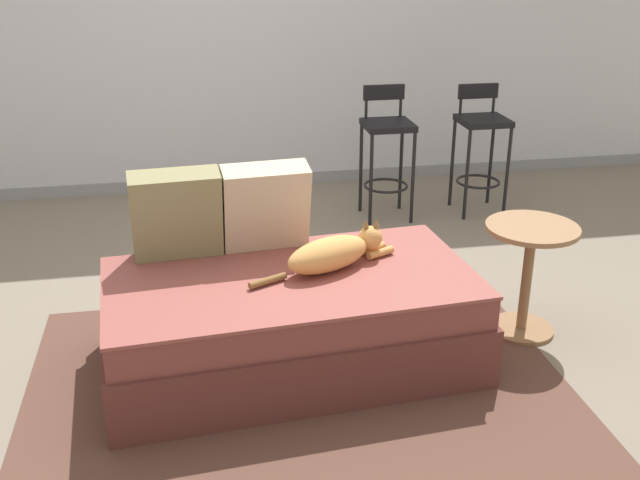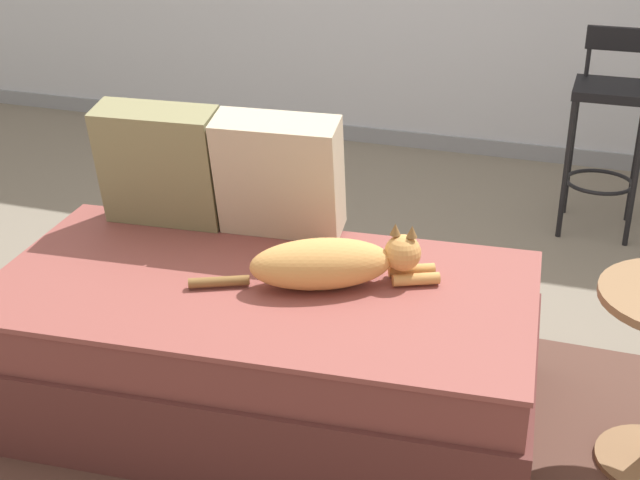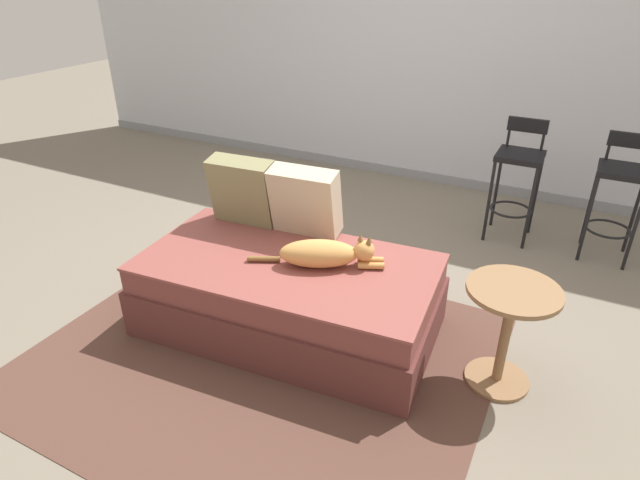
% 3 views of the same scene
% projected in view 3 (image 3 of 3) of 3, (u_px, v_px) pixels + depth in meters
% --- Properties ---
extents(ground_plane, '(16.00, 16.00, 0.00)m').
position_uv_depth(ground_plane, '(321.00, 292.00, 3.45)').
color(ground_plane, slate).
rests_on(ground_plane, ground).
extents(wall_back_panel, '(8.00, 0.10, 2.60)m').
position_uv_depth(wall_back_panel, '(440.00, 37.00, 4.60)').
color(wall_back_panel, silver).
rests_on(wall_back_panel, ground).
extents(wall_baseboard_trim, '(8.00, 0.02, 0.09)m').
position_uv_depth(wall_baseboard_trim, '(425.00, 176.00, 5.15)').
color(wall_baseboard_trim, gray).
rests_on(wall_baseboard_trim, ground).
extents(area_rug, '(2.34, 1.98, 0.01)m').
position_uv_depth(area_rug, '(262.00, 356.00, 2.90)').
color(area_rug, brown).
rests_on(area_rug, ground).
extents(couch, '(1.71, 1.00, 0.44)m').
position_uv_depth(couch, '(288.00, 294.00, 3.03)').
color(couch, brown).
rests_on(couch, ground).
extents(throw_pillow_corner, '(0.42, 0.24, 0.42)m').
position_uv_depth(throw_pillow_corner, '(244.00, 191.00, 3.26)').
color(throw_pillow_corner, '#847F56').
rests_on(throw_pillow_corner, couch).
extents(throw_pillow_middle, '(0.42, 0.25, 0.42)m').
position_uv_depth(throw_pillow_middle, '(305.00, 201.00, 3.12)').
color(throw_pillow_middle, beige).
rests_on(throw_pillow_middle, couch).
extents(cat, '(0.71, 0.36, 0.19)m').
position_uv_depth(cat, '(324.00, 253.00, 2.85)').
color(cat, tan).
rests_on(cat, couch).
extents(bar_stool_near_window, '(0.32, 0.32, 0.89)m').
position_uv_depth(bar_stool_near_window, '(518.00, 171.00, 3.91)').
color(bar_stool_near_window, black).
rests_on(bar_stool_near_window, ground).
extents(bar_stool_by_doorway, '(0.32, 0.32, 0.88)m').
position_uv_depth(bar_stool_by_doorway, '(619.00, 188.00, 3.64)').
color(bar_stool_by_doorway, black).
rests_on(bar_stool_by_doorway, ground).
extents(side_table, '(0.44, 0.44, 0.56)m').
position_uv_depth(side_table, '(508.00, 323.00, 2.56)').
color(side_table, olive).
rests_on(side_table, ground).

